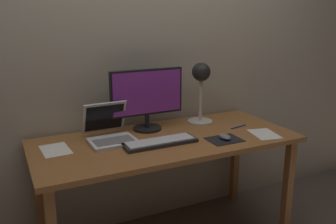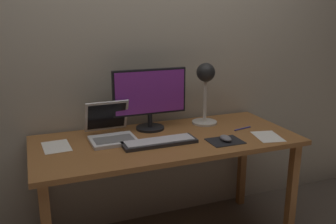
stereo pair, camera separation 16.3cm
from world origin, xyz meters
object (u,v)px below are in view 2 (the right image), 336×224
desk_lamp (206,83)px  pen (242,129)px  keyboard_main (159,142)px  monitor (150,96)px  mouse (226,138)px  laptop (110,128)px

desk_lamp → pen: desk_lamp is taller
pen → keyboard_main: bearing=-173.8°
keyboard_main → desk_lamp: size_ratio=1.05×
monitor → pen: (0.57, -0.22, -0.22)m
desk_lamp → monitor: bearing=177.8°
monitor → desk_lamp: (0.39, -0.01, 0.06)m
mouse → desk_lamp: bearing=82.9°
mouse → pen: 0.28m
laptop → mouse: size_ratio=3.26×
laptop → mouse: bearing=-26.0°
desk_lamp → pen: size_ratio=2.99×
keyboard_main → laptop: laptop is taller
desk_lamp → mouse: (-0.05, -0.37, -0.26)m
pen → desk_lamp: bearing=130.6°
laptop → pen: 0.86m
keyboard_main → laptop: bearing=140.1°
monitor → desk_lamp: desk_lamp is taller
keyboard_main → desk_lamp: 0.58m
desk_lamp → mouse: desk_lamp is taller
mouse → pen: size_ratio=0.69×
laptop → keyboard_main: bearing=-39.9°
keyboard_main → mouse: mouse is taller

